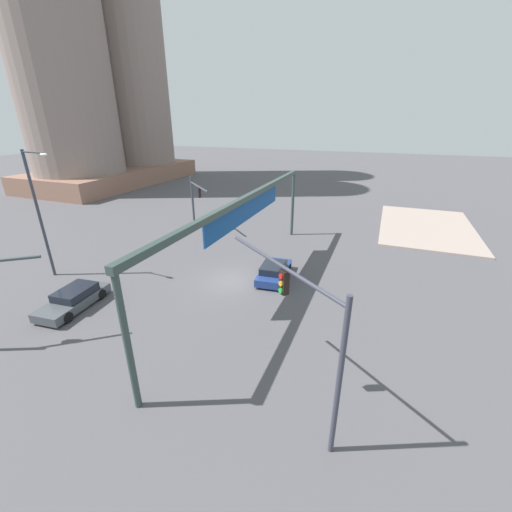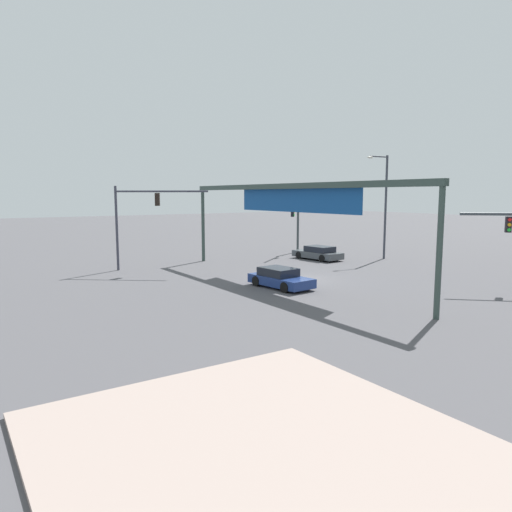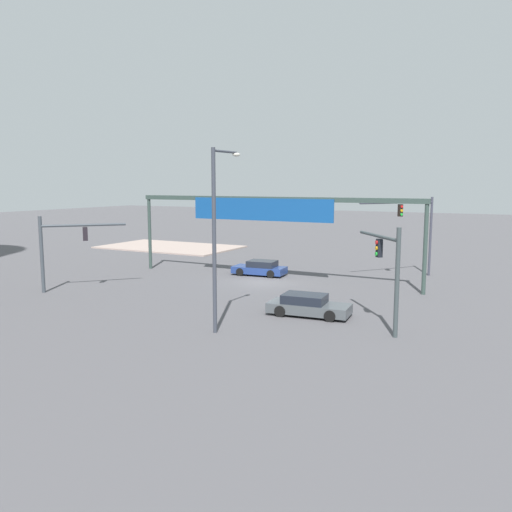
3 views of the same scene
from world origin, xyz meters
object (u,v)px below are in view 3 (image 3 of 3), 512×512
object	(u,v)px
sedan_car_approaching	(308,305)
traffic_signal_near_corner	(62,242)
traffic_signal_cross_street	(415,222)
sedan_car_waiting_far	(260,268)
traffic_signal_opposite_side	(388,263)
streetlamp_curved_arm	(217,228)

from	to	relation	value
sedan_car_approaching	traffic_signal_near_corner	bearing A→B (deg)	179.62
traffic_signal_cross_street	sedan_car_approaching	xyz separation A→B (m)	(2.84, 15.31, -3.87)
traffic_signal_cross_street	sedan_car_waiting_far	size ratio (longest dim) A/B	1.43
traffic_signal_opposite_side	streetlamp_curved_arm	xyz separation A→B (m)	(7.55, 3.93, 1.74)
traffic_signal_cross_street	traffic_signal_opposite_side	bearing A→B (deg)	44.23
traffic_signal_near_corner	traffic_signal_cross_street	bearing A→B (deg)	-7.66
sedan_car_approaching	sedan_car_waiting_far	bearing A→B (deg)	123.33
traffic_signal_opposite_side	sedan_car_waiting_far	xyz separation A→B (m)	(13.10, -11.55, -2.91)
traffic_signal_cross_street	sedan_car_waiting_far	xyz separation A→B (m)	(11.21, 4.93, -3.87)
traffic_signal_opposite_side	sedan_car_approaching	bearing A→B (deg)	38.44
traffic_signal_near_corner	traffic_signal_opposite_side	bearing A→B (deg)	-46.24
traffic_signal_cross_street	sedan_car_waiting_far	bearing A→B (deg)	-28.60
traffic_signal_near_corner	sedan_car_approaching	distance (m)	17.83
streetlamp_curved_arm	sedan_car_approaching	bearing A→B (deg)	-26.33
sedan_car_approaching	sedan_car_waiting_far	world-z (taller)	same
traffic_signal_opposite_side	traffic_signal_cross_street	world-z (taller)	traffic_signal_cross_street
streetlamp_curved_arm	sedan_car_waiting_far	bearing A→B (deg)	22.45
traffic_signal_cross_street	sedan_car_approaching	bearing A→B (deg)	27.20
sedan_car_approaching	sedan_car_waiting_far	size ratio (longest dim) A/B	1.07
traffic_signal_opposite_side	traffic_signal_near_corner	bearing A→B (deg)	53.35
traffic_signal_opposite_side	traffic_signal_cross_street	size ratio (longest dim) A/B	0.84
traffic_signal_cross_street	streetlamp_curved_arm	bearing A→B (deg)	22.18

